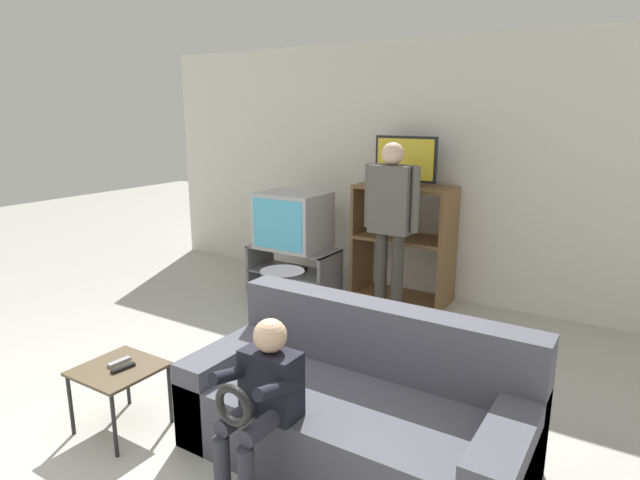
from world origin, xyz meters
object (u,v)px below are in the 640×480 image
television_flat (406,162)px  folding_stool (283,287)px  remote_control_black (123,368)px  snack_table (119,375)px  couch (357,412)px  remote_control_white (119,362)px  media_shelf (403,242)px  person_seated_child (261,396)px  television_main (293,220)px  tv_stand (294,270)px  person_standing_adult (391,214)px

television_flat → folding_stool: 1.91m
remote_control_black → television_flat: bearing=90.3°
snack_table → couch: size_ratio=0.24×
television_flat → folding_stool: bearing=-99.2°
snack_table → remote_control_white: bearing=134.3°
remote_control_white → couch: couch is taller
media_shelf → person_seated_child: media_shelf is taller
television_main → remote_control_black: size_ratio=4.78×
folding_stool → remote_control_white: folding_stool is taller
remote_control_black → person_seated_child: 1.04m
remote_control_white → media_shelf: bearing=84.6°
tv_stand → media_shelf: bearing=20.3°
television_main → person_seated_child: 3.15m
tv_stand → person_seated_child: (1.67, -2.65, 0.30)m
snack_table → person_seated_child: bearing=1.0°
tv_stand → snack_table: bearing=-77.4°
folding_stool → tv_stand: bearing=122.0°
folding_stool → remote_control_white: size_ratio=4.82×
media_shelf → snack_table: size_ratio=2.60×
snack_table → media_shelf: bearing=81.0°
tv_stand → television_main: size_ratio=1.39×
remote_control_white → television_main: bearing=106.4°
folding_stool → person_seated_child: (0.87, -1.37, -0.02)m
couch → person_standing_adult: 2.24m
television_main → remote_control_white: television_main is taller
tv_stand → television_flat: television_flat is taller
television_flat → couch: (0.86, -2.54, -1.14)m
tv_stand → couch: couch is taller
snack_table → tv_stand: bearing=102.6°
snack_table → remote_control_white: (-0.04, 0.04, 0.06)m
television_flat → couch: television_flat is taller
television_main → television_flat: bearing=20.3°
remote_control_black → person_seated_child: person_seated_child is taller
remote_control_black → remote_control_white: bearing=163.7°
remote_control_black → remote_control_white: 0.09m
tv_stand → television_flat: (1.07, 0.41, 1.17)m
remote_control_black → couch: couch is taller
couch → folding_stool: bearing=143.2°
tv_stand → snack_table: 2.74m
television_flat → person_standing_adult: (0.11, -0.55, -0.42)m
television_flat → person_standing_adult: bearing=-78.4°
folding_stool → snack_table: 1.42m
tv_stand → snack_table: size_ratio=2.10×
television_main → media_shelf: (1.09, 0.39, -0.18)m
television_main → couch: (1.94, -2.14, -0.51)m
tv_stand → folding_stool: folding_stool is taller
tv_stand → media_shelf: size_ratio=0.81×
television_main → tv_stand: bearing=-69.4°
media_shelf → remote_control_white: size_ratio=8.21×
person_seated_child → couch: bearing=63.1°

